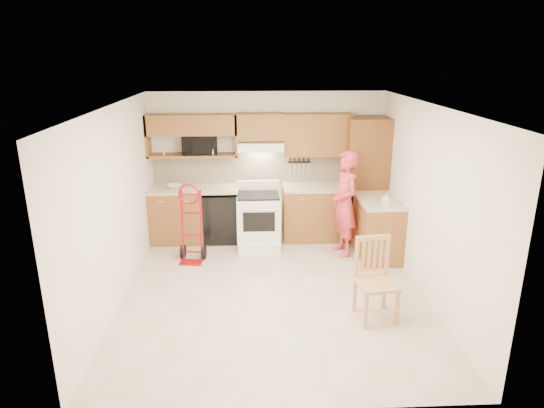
{
  "coord_description": "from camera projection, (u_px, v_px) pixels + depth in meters",
  "views": [
    {
      "loc": [
        -0.3,
        -5.76,
        3.12
      ],
      "look_at": [
        0.0,
        0.5,
        1.1
      ],
      "focal_mm": 31.26,
      "sensor_mm": 36.0,
      "label": 1
    }
  ],
  "objects": [
    {
      "name": "countertop_return",
      "position": [
        379.0,
        201.0,
        7.33
      ],
      "size": [
        0.63,
        1.0,
        0.04
      ],
      "primitive_type": "cube",
      "color": "beige",
      "rests_on": "cab_return_right"
    },
    {
      "name": "wall_back",
      "position": [
        267.0,
        165.0,
        8.21
      ],
      "size": [
        4.0,
        0.02,
        2.5
      ],
      "primitive_type": "cube",
      "color": "white",
      "rests_on": "ground"
    },
    {
      "name": "upper_cab_center",
      "position": [
        260.0,
        127.0,
        7.83
      ],
      "size": [
        0.76,
        0.33,
        0.44
      ],
      "primitive_type": "cube",
      "color": "brown",
      "rests_on": "wall_back"
    },
    {
      "name": "bowl",
      "position": [
        174.0,
        186.0,
        7.93
      ],
      "size": [
        0.28,
        0.28,
        0.06
      ],
      "primitive_type": "imported",
      "rotation": [
        0.0,
        0.0,
        -0.25
      ],
      "color": "white",
      "rests_on": "countertop_left"
    },
    {
      "name": "upper_shelf_mw",
      "position": [
        193.0,
        155.0,
        7.92
      ],
      "size": [
        1.5,
        0.33,
        0.04
      ],
      "primitive_type": "cube",
      "color": "brown",
      "rests_on": "wall_back"
    },
    {
      "name": "hand_truck",
      "position": [
        191.0,
        227.0,
        7.24
      ],
      "size": [
        0.48,
        0.45,
        1.12
      ],
      "primitive_type": null,
      "rotation": [
        0.0,
        0.0,
        -0.1
      ],
      "color": "#A40911",
      "rests_on": "ground"
    },
    {
      "name": "microwave",
      "position": [
        200.0,
        145.0,
        7.87
      ],
      "size": [
        0.59,
        0.42,
        0.32
      ],
      "primitive_type": "imported",
      "rotation": [
        0.0,
        0.0,
        0.05
      ],
      "color": "black",
      "rests_on": "upper_shelf_mw"
    },
    {
      "name": "person",
      "position": [
        345.0,
        204.0,
        7.43
      ],
      "size": [
        0.52,
        0.69,
        1.69
      ],
      "primitive_type": "imported",
      "rotation": [
        0.0,
        0.0,
        -1.36
      ],
      "color": "#C8373E",
      "rests_on": "ground"
    },
    {
      "name": "range",
      "position": [
        259.0,
        216.0,
        7.82
      ],
      "size": [
        0.71,
        0.94,
        1.05
      ],
      "primitive_type": null,
      "color": "white",
      "rests_on": "ground"
    },
    {
      "name": "range_hood",
      "position": [
        260.0,
        146.0,
        7.86
      ],
      "size": [
        0.76,
        0.46,
        0.14
      ],
      "primitive_type": "cube",
      "color": "white",
      "rests_on": "wall_back"
    },
    {
      "name": "lower_cab_right",
      "position": [
        316.0,
        213.0,
        8.2
      ],
      "size": [
        1.14,
        0.6,
        0.9
      ],
      "primitive_type": "cube",
      "color": "brown",
      "rests_on": "ground"
    },
    {
      "name": "wall_left",
      "position": [
        115.0,
        207.0,
        5.97
      ],
      "size": [
        0.02,
        4.5,
        2.5
      ],
      "primitive_type": "cube",
      "color": "white",
      "rests_on": "ground"
    },
    {
      "name": "soap_bottle",
      "position": [
        386.0,
        200.0,
        6.98
      ],
      "size": [
        0.1,
        0.1,
        0.2
      ],
      "primitive_type": "imported",
      "rotation": [
        0.0,
        0.0,
        0.08
      ],
      "color": "white",
      "rests_on": "countertop_return"
    },
    {
      "name": "wall_right",
      "position": [
        428.0,
        203.0,
        6.15
      ],
      "size": [
        0.02,
        4.5,
        2.5
      ],
      "primitive_type": "cube",
      "color": "white",
      "rests_on": "ground"
    },
    {
      "name": "upper_cab_left",
      "position": [
        191.0,
        125.0,
        7.77
      ],
      "size": [
        1.5,
        0.33,
        0.34
      ],
      "primitive_type": "cube",
      "color": "brown",
      "rests_on": "wall_back"
    },
    {
      "name": "wall_front",
      "position": [
        288.0,
        289.0,
        3.91
      ],
      "size": [
        4.0,
        0.02,
        2.5
      ],
      "primitive_type": "cube",
      "color": "white",
      "rests_on": "ground"
    },
    {
      "name": "knife_strip",
      "position": [
        299.0,
        166.0,
        8.19
      ],
      "size": [
        0.4,
        0.05,
        0.29
      ],
      "primitive_type": null,
      "color": "black",
      "rests_on": "backsplash"
    },
    {
      "name": "pantry_tall",
      "position": [
        365.0,
        179.0,
        8.05
      ],
      "size": [
        0.7,
        0.6,
        2.1
      ],
      "primitive_type": "cube",
      "color": "brown",
      "rests_on": "ground"
    },
    {
      "name": "upper_cab_right",
      "position": [
        317.0,
        135.0,
        7.91
      ],
      "size": [
        1.14,
        0.33,
        0.7
      ],
      "primitive_type": "cube",
      "color": "brown",
      "rests_on": "wall_back"
    },
    {
      "name": "cab_return_right",
      "position": [
        377.0,
        229.0,
        7.48
      ],
      "size": [
        0.6,
        1.0,
        0.9
      ],
      "primitive_type": "cube",
      "color": "brown",
      "rests_on": "ground"
    },
    {
      "name": "floor",
      "position": [
        274.0,
        293.0,
        6.45
      ],
      "size": [
        4.0,
        4.5,
        0.02
      ],
      "primitive_type": "cube",
      "color": "beige",
      "rests_on": "ground"
    },
    {
      "name": "lower_cab_left",
      "position": [
        178.0,
        216.0,
        8.09
      ],
      "size": [
        0.9,
        0.6,
        0.9
      ],
      "primitive_type": "cube",
      "color": "brown",
      "rests_on": "ground"
    },
    {
      "name": "dishwasher",
      "position": [
        222.0,
        216.0,
        8.13
      ],
      "size": [
        0.6,
        0.6,
        0.85
      ],
      "primitive_type": "cube",
      "color": "black",
      "rests_on": "ground"
    },
    {
      "name": "backsplash",
      "position": [
        267.0,
        168.0,
        8.2
      ],
      "size": [
        3.92,
        0.03,
        0.55
      ],
      "primitive_type": "cube",
      "color": "beige",
      "rests_on": "wall_back"
    },
    {
      "name": "countertop_left",
      "position": [
        194.0,
        189.0,
        7.96
      ],
      "size": [
        1.5,
        0.63,
        0.04
      ],
      "primitive_type": "cube",
      "color": "beige",
      "rests_on": "lower_cab_left"
    },
    {
      "name": "dining_chair",
      "position": [
        377.0,
        281.0,
        5.67
      ],
      "size": [
        0.51,
        0.54,
        1.01
      ],
      "primitive_type": null,
      "rotation": [
        0.0,
        0.0,
        0.12
      ],
      "color": "#DCA257",
      "rests_on": "ground"
    },
    {
      "name": "ceiling",
      "position": [
        274.0,
        105.0,
        5.68
      ],
      "size": [
        4.0,
        4.5,
        0.02
      ],
      "primitive_type": "cube",
      "color": "white",
      "rests_on": "ground"
    },
    {
      "name": "countertop_right",
      "position": [
        317.0,
        187.0,
        8.06
      ],
      "size": [
        1.14,
        0.63,
        0.04
      ],
      "primitive_type": "cube",
      "color": "beige",
      "rests_on": "lower_cab_right"
    }
  ]
}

